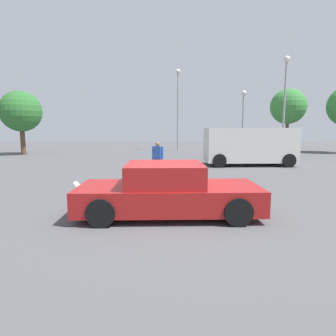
{
  "coord_description": "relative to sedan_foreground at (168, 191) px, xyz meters",
  "views": [
    {
      "loc": [
        -0.19,
        -6.83,
        2.13
      ],
      "look_at": [
        -0.11,
        1.99,
        0.9
      ],
      "focal_mm": 30.21,
      "sensor_mm": 36.0,
      "label": 1
    }
  ],
  "objects": [
    {
      "name": "dog",
      "position": [
        -2.86,
        2.05,
        -0.32
      ],
      "size": [
        0.45,
        0.56,
        0.44
      ],
      "rotation": [
        0.0,
        0.0,
        2.18
      ],
      "color": "white",
      "rests_on": "ground_plane"
    },
    {
      "name": "light_post_far",
      "position": [
        6.84,
        18.56,
        3.2
      ],
      "size": [
        0.44,
        0.44,
        5.46
      ],
      "color": "gray",
      "rests_on": "ground_plane"
    },
    {
      "name": "light_post_mid",
      "position": [
        8.44,
        13.66,
        4.19
      ],
      "size": [
        0.44,
        0.44,
        7.17
      ],
      "color": "gray",
      "rests_on": "ground_plane"
    },
    {
      "name": "pedestrian",
      "position": [
        -0.4,
        5.94,
        0.32
      ],
      "size": [
        0.52,
        0.39,
        1.55
      ],
      "rotation": [
        0.0,
        0.0,
        4.26
      ],
      "color": "navy",
      "rests_on": "ground_plane"
    },
    {
      "name": "light_post_near",
      "position": [
        1.16,
        20.93,
        4.51
      ],
      "size": [
        0.44,
        0.44,
        7.73
      ],
      "color": "gray",
      "rests_on": "ground_plane"
    },
    {
      "name": "ground_plane",
      "position": [
        0.13,
        0.01,
        -0.59
      ],
      "size": [
        80.0,
        80.0,
        0.0
      ],
      "primitive_type": "plane",
      "color": "#515154"
    },
    {
      "name": "tree_back_right",
      "position": [
        -11.77,
        16.57,
        2.91
      ],
      "size": [
        3.27,
        3.27,
        5.16
      ],
      "color": "brown",
      "rests_on": "ground_plane"
    },
    {
      "name": "tree_back_center",
      "position": [
        10.97,
        18.87,
        3.49
      ],
      "size": [
        3.13,
        3.13,
        5.67
      ],
      "color": "brown",
      "rests_on": "ground_plane"
    },
    {
      "name": "sedan_foreground",
      "position": [
        0.0,
        0.0,
        0.0
      ],
      "size": [
        4.43,
        1.96,
        1.29
      ],
      "rotation": [
        0.0,
        0.0,
        0.01
      ],
      "color": "maroon",
      "rests_on": "ground_plane"
    },
    {
      "name": "van_white",
      "position": [
        4.83,
        9.57,
        0.58
      ],
      "size": [
        5.12,
        2.21,
        2.17
      ],
      "rotation": [
        0.0,
        0.0,
        3.16
      ],
      "color": "silver",
      "rests_on": "ground_plane"
    }
  ]
}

